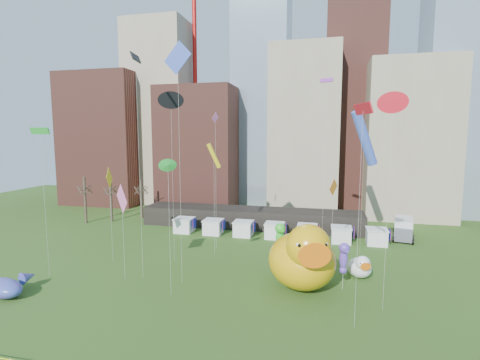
% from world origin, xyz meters
% --- Properties ---
extents(skyline, '(101.00, 23.00, 68.00)m').
position_xyz_m(skyline, '(2.25, 61.06, 21.44)').
color(skyline, brown).
rests_on(skyline, ground).
extents(crane_left, '(23.00, 1.00, 76.00)m').
position_xyz_m(crane_left, '(-21.11, 64.00, 46.90)').
color(crane_left, red).
rests_on(crane_left, ground).
extents(pavilion, '(38.00, 6.00, 3.20)m').
position_xyz_m(pavilion, '(-4.00, 42.00, 1.60)').
color(pavilion, black).
rests_on(pavilion, ground).
extents(vendor_tents, '(33.24, 2.80, 2.40)m').
position_xyz_m(vendor_tents, '(1.02, 36.00, 1.11)').
color(vendor_tents, white).
rests_on(vendor_tents, ground).
extents(bare_trees, '(8.44, 6.44, 8.50)m').
position_xyz_m(bare_trees, '(-30.17, 40.54, 4.01)').
color(bare_trees, '#382B21').
rests_on(bare_trees, ground).
extents(big_duck, '(9.02, 10.43, 7.37)m').
position_xyz_m(big_duck, '(6.41, 17.89, 3.38)').
color(big_duck, '#E3A40B').
rests_on(big_duck, ground).
extents(small_duck, '(3.29, 3.87, 2.75)m').
position_xyz_m(small_duck, '(12.50, 22.41, 1.26)').
color(small_duck, white).
rests_on(small_duck, ground).
extents(seahorse_green, '(1.65, 1.84, 5.52)m').
position_xyz_m(seahorse_green, '(3.30, 23.46, 3.96)').
color(seahorse_green, silver).
rests_on(seahorse_green, ground).
extents(seahorse_purple, '(1.37, 1.56, 5.01)m').
position_xyz_m(seahorse_purple, '(10.47, 18.67, 3.64)').
color(seahorse_purple, silver).
rests_on(seahorse_purple, ground).
extents(whale_inflatable, '(5.22, 6.09, 2.10)m').
position_xyz_m(whale_inflatable, '(-22.18, 9.39, 0.96)').
color(whale_inflatable, '#5F399C').
rests_on(whale_inflatable, ground).
extents(box_truck, '(3.91, 7.40, 2.99)m').
position_xyz_m(box_truck, '(20.56, 40.75, 1.54)').
color(box_truck, silver).
rests_on(box_truck, ground).
extents(kite_0, '(1.68, 1.20, 19.58)m').
position_xyz_m(kite_0, '(13.85, 15.03, 18.60)').
color(kite_0, silver).
rests_on(kite_0, ground).
extents(kite_1, '(2.49, 2.08, 10.64)m').
position_xyz_m(kite_1, '(-13.03, 16.09, 8.97)').
color(kite_1, silver).
rests_on(kite_1, ground).
extents(kite_2, '(1.97, 1.21, 21.16)m').
position_xyz_m(kite_2, '(-10.03, 22.81, 20.07)').
color(kite_2, silver).
rests_on(kite_2, ground).
extents(kite_3, '(0.98, 0.96, 13.65)m').
position_xyz_m(kite_3, '(-6.27, 13.32, 12.95)').
color(kite_3, silver).
rests_on(kite_3, ground).
extents(kite_4, '(0.85, 2.55, 11.99)m').
position_xyz_m(kite_4, '(-17.56, 20.82, 10.52)').
color(kite_4, silver).
rests_on(kite_4, ground).
extents(kite_5, '(3.25, 0.72, 25.30)m').
position_xyz_m(kite_5, '(-6.41, 16.53, 23.22)').
color(kite_5, silver).
rests_on(kite_5, ground).
extents(kite_6, '(0.96, 1.73, 10.75)m').
position_xyz_m(kite_6, '(9.40, 25.17, 9.56)').
color(kite_6, silver).
rests_on(kite_6, ground).
extents(kite_7, '(1.60, 0.83, 22.92)m').
position_xyz_m(kite_7, '(8.25, 28.38, 22.02)').
color(kite_7, silver).
rests_on(kite_7, ground).
extents(kite_8, '(1.30, 2.83, 18.34)m').
position_xyz_m(kite_8, '(11.07, 11.05, 17.77)').
color(kite_8, silver).
rests_on(kite_8, ground).
extents(kite_9, '(0.53, 1.43, 19.04)m').
position_xyz_m(kite_9, '(-6.32, 28.95, 17.17)').
color(kite_9, silver).
rests_on(kite_9, ground).
extents(kite_10, '(0.83, 2.55, 24.31)m').
position_xyz_m(kite_10, '(-11.15, 16.70, 23.62)').
color(kite_10, silver).
rests_on(kite_10, ground).
extents(kite_11, '(2.37, 0.45, 16.73)m').
position_xyz_m(kite_11, '(-21.67, 14.64, 16.20)').
color(kite_11, silver).
rests_on(kite_11, ground).
extents(kite_12, '(1.94, 1.54, 14.91)m').
position_xyz_m(kite_12, '(-5.83, 26.56, 13.23)').
color(kite_12, silver).
rests_on(kite_12, ground).
extents(kite_13, '(4.23, 3.60, 19.23)m').
position_xyz_m(kite_13, '(13.27, 31.29, 15.54)').
color(kite_13, silver).
rests_on(kite_13, ground).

